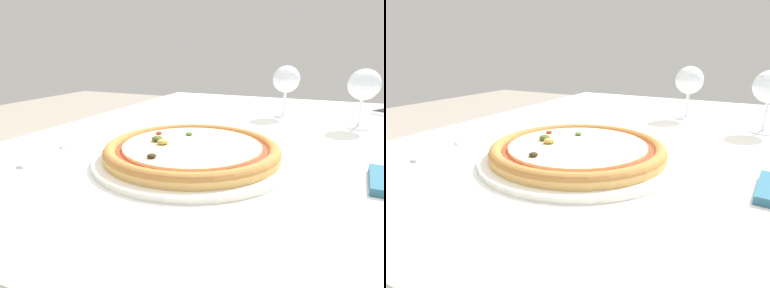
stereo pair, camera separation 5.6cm
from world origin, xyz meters
TOP-DOWN VIEW (x-y plane):
  - dining_table at (0.00, 0.00)m, footprint 1.10×1.18m
  - pizza_plate at (-0.13, -0.24)m, footprint 0.34×0.34m
  - fork at (-0.40, -0.30)m, footprint 0.06×0.17m
  - wine_glass_far_left at (-0.04, 0.23)m, footprint 0.08×0.08m
  - wine_glass_far_right at (0.16, 0.15)m, footprint 0.07×0.07m

SIDE VIEW (x-z plane):
  - dining_table at x=0.00m, z-range 0.28..1.01m
  - fork at x=-0.40m, z-range 0.73..0.73m
  - pizza_plate at x=-0.13m, z-range 0.72..0.76m
  - wine_glass_far_left at x=-0.04m, z-range 0.76..0.90m
  - wine_glass_far_right at x=0.16m, z-range 0.76..0.90m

